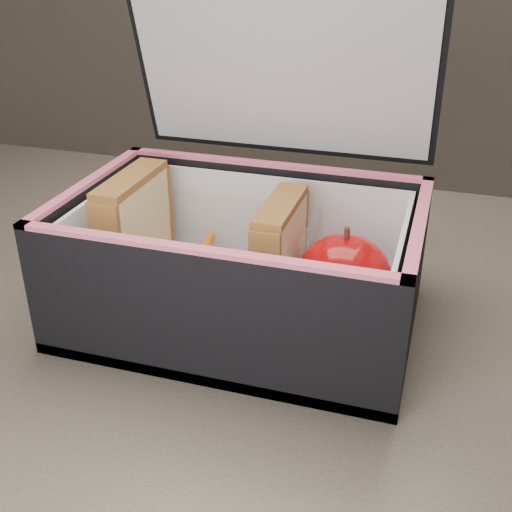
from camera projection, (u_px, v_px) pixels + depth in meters
The scene contains 8 objects.
kitchen_table at pixel (222, 388), 0.66m from camera, with size 1.20×0.80×0.75m.
lunch_bag at pixel (244, 253), 0.59m from camera, with size 0.31×0.27×0.31m.
plastic_tub at pixel (206, 261), 0.60m from camera, with size 0.19×0.14×0.08m, color white, non-canonical shape.
sandwich_left at pixel (135, 232), 0.61m from camera, with size 0.03×0.10×0.11m.
sandwich_right at pixel (280, 256), 0.58m from camera, with size 0.03×0.10×0.11m.
carrot_sticks at pixel (205, 279), 0.61m from camera, with size 0.05×0.14×0.03m.
paper_napkin at pixel (346, 317), 0.58m from camera, with size 0.08×0.08×0.01m, color white.
red_apple at pixel (344, 278), 0.56m from camera, with size 0.09×0.09×0.09m.
Camera 1 is at (0.19, -0.49, 1.09)m, focal length 45.00 mm.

